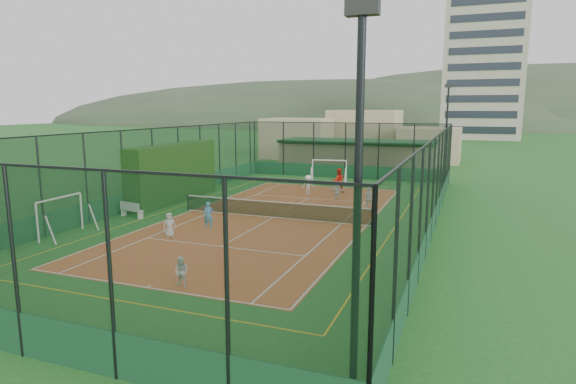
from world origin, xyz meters
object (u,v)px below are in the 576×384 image
at_px(white_bench, 132,209).
at_px(futsal_goal_far, 329,172).
at_px(floodlight_se, 357,227).
at_px(coach, 338,181).
at_px(apartment_tower, 483,64).
at_px(child_near_left, 169,225).
at_px(child_near_mid, 208,215).
at_px(clubhouse, 357,156).
at_px(child_far_left, 308,185).
at_px(floodlight_ne, 446,135).
at_px(child_near_right, 181,272).
at_px(child_far_back, 337,191).
at_px(futsal_goal_near, 61,217).
at_px(child_far_right, 369,199).

relative_size(white_bench, futsal_goal_far, 0.56).
relative_size(floodlight_se, coach, 4.45).
distance_m(floodlight_se, apartment_tower, 99.26).
bearing_deg(child_near_left, child_near_mid, 23.83).
relative_size(clubhouse, white_bench, 9.02).
distance_m(child_near_mid, child_far_left, 11.53).
bearing_deg(child_near_mid, floodlight_ne, 44.75).
distance_m(child_near_right, child_far_back, 18.21).
relative_size(white_bench, futsal_goal_near, 0.56).
bearing_deg(apartment_tower, child_near_left, -99.79).
distance_m(floodlight_ne, white_bench, 25.71).
bearing_deg(child_far_back, child_far_right, 119.58).
height_order(white_bench, coach, coach).
bearing_deg(clubhouse, futsal_goal_far, -94.30).
relative_size(child_near_left, child_far_right, 0.83).
xyz_separation_m(apartment_tower, child_near_left, (-15.16, -87.83, -14.37)).
height_order(apartment_tower, child_near_mid, apartment_tower).
bearing_deg(child_near_right, futsal_goal_far, 95.28).
distance_m(white_bench, coach, 15.31).
height_order(floodlight_ne, futsal_goal_far, floodlight_ne).
xyz_separation_m(child_near_mid, child_far_right, (7.10, 7.44, 0.03)).
height_order(floodlight_ne, white_bench, floodlight_ne).
xyz_separation_m(floodlight_ne, clubhouse, (-8.60, 5.40, -2.55)).
distance_m(futsal_goal_far, child_near_mid, 17.60).
bearing_deg(coach, child_far_back, 76.37).
bearing_deg(white_bench, child_near_left, -19.57).
bearing_deg(child_near_mid, coach, 57.14).
relative_size(apartment_tower, white_bench, 17.81).
bearing_deg(clubhouse, child_near_mid, -95.05).
bearing_deg(clubhouse, futsal_goal_near, -106.00).
xyz_separation_m(child_far_right, child_far_back, (-2.85, 2.92, -0.16)).
bearing_deg(futsal_goal_near, child_far_back, -38.42).
bearing_deg(coach, clubhouse, -109.60).
xyz_separation_m(floodlight_se, apartment_tower, (3.40, 98.60, 10.88)).
bearing_deg(futsal_goal_far, floodlight_se, -80.92).
relative_size(child_near_right, coach, 0.61).
distance_m(floodlight_se, child_far_right, 21.07).
bearing_deg(apartment_tower, floodlight_ne, -92.98).
relative_size(clubhouse, coach, 8.20).
bearing_deg(white_bench, child_far_left, 68.49).
height_order(clubhouse, apartment_tower, apartment_tower).
bearing_deg(child_near_mid, clubhouse, 67.99).
xyz_separation_m(child_near_mid, child_far_back, (4.25, 10.36, -0.13)).
xyz_separation_m(futsal_goal_near, child_far_right, (13.29, 11.32, -0.21)).
bearing_deg(white_bench, futsal_goal_far, 79.82).
relative_size(child_near_right, child_far_back, 0.96).
xyz_separation_m(floodlight_se, child_near_right, (-7.43, 5.19, -3.55)).
distance_m(floodlight_ne, futsal_goal_near, 29.66).
xyz_separation_m(floodlight_ne, futsal_goal_far, (-9.21, -2.66, -3.16)).
bearing_deg(apartment_tower, child_far_back, -97.58).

